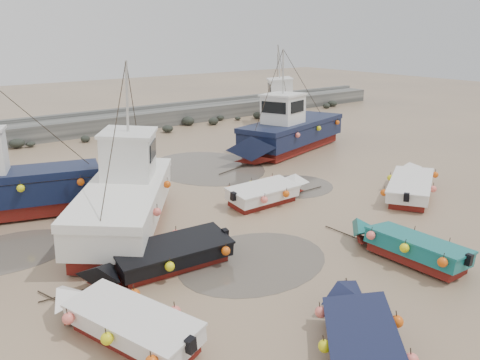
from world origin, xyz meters
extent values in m
plane|color=tan|center=(0.00, 0.00, 0.00)|extent=(120.00, 120.00, 0.00)
cube|color=slate|center=(0.00, 22.00, 0.60)|extent=(60.00, 2.20, 1.20)
cube|color=slate|center=(0.00, 23.21, 1.32)|extent=(60.00, 0.60, 0.25)
ellipsoid|color=black|center=(5.10, 19.02, 0.29)|extent=(0.84, 0.86, 0.51)
ellipsoid|color=black|center=(7.80, 20.56, 0.34)|extent=(0.98, 1.07, 0.72)
ellipsoid|color=black|center=(14.16, 19.54, 0.27)|extent=(0.78, 0.90, 0.59)
ellipsoid|color=black|center=(23.03, 19.80, 0.24)|extent=(0.68, 0.72, 0.52)
ellipsoid|color=black|center=(18.92, 19.27, 0.21)|extent=(0.60, 0.70, 0.31)
ellipsoid|color=black|center=(-5.07, 20.46, 0.35)|extent=(0.99, 0.80, 0.58)
ellipsoid|color=black|center=(12.19, 19.77, 0.19)|extent=(0.54, 0.46, 0.30)
ellipsoid|color=black|center=(9.69, 19.97, 0.21)|extent=(0.61, 0.47, 0.46)
ellipsoid|color=black|center=(24.28, 20.15, 0.32)|extent=(0.92, 0.97, 0.58)
ellipsoid|color=black|center=(-4.31, 20.27, 0.21)|extent=(0.61, 0.53, 0.32)
ellipsoid|color=black|center=(10.99, 20.60, 0.23)|extent=(0.67, 0.55, 0.43)
ellipsoid|color=black|center=(9.46, 19.39, 0.31)|extent=(0.88, 0.64, 0.62)
ellipsoid|color=black|center=(-0.92, 19.60, 0.22)|extent=(0.64, 0.62, 0.48)
ellipsoid|color=black|center=(7.84, 20.42, 0.19)|extent=(0.55, 0.45, 0.29)
cylinder|color=#554D42|center=(-2.53, -0.88, 0.00)|extent=(5.23, 5.23, 0.01)
cylinder|color=#554D42|center=(4.01, 4.00, 0.00)|extent=(3.75, 3.75, 0.01)
cylinder|color=#554D42|center=(-8.81, 4.71, 0.00)|extent=(4.56, 4.56, 0.01)
cylinder|color=#554D42|center=(2.34, 9.44, 0.00)|extent=(5.96, 5.96, 0.01)
cube|color=maroon|center=(-7.45, -2.41, 0.15)|extent=(2.11, 3.47, 0.30)
cube|color=white|center=(-7.45, -2.41, 0.53)|extent=(2.38, 3.76, 0.45)
pyramid|color=white|center=(-8.13, -0.42, 0.98)|extent=(1.46, 1.10, 0.90)
cube|color=brown|center=(-7.45, -2.41, 0.69)|extent=(1.95, 3.14, 0.10)
cube|color=white|center=(-7.45, -2.41, 0.78)|extent=(2.45, 3.85, 0.07)
cube|color=black|center=(-6.85, -4.16, 0.70)|extent=(0.27, 0.24, 0.35)
cylinder|color=black|center=(-8.42, 0.43, 0.03)|extent=(0.69, 1.90, 0.04)
sphere|color=#E35910|center=(-7.72, -3.99, 0.63)|extent=(0.30, 0.30, 0.30)
sphere|color=#E35910|center=(-6.49, -2.83, 0.63)|extent=(0.30, 0.30, 0.30)
sphere|color=#E35910|center=(-8.17, -2.67, 0.63)|extent=(0.30, 0.30, 0.30)
sphere|color=#E35910|center=(-6.95, -1.50, 0.63)|extent=(0.30, 0.30, 0.30)
sphere|color=#E35910|center=(-8.63, -1.34, 0.63)|extent=(0.30, 0.30, 0.30)
cube|color=#131834|center=(-3.64, -6.42, 0.53)|extent=(3.39, 3.51, 0.45)
pyramid|color=#131834|center=(-2.26, -4.91, 0.98)|extent=(1.58, 1.54, 0.90)
cube|color=brown|center=(-3.64, -6.42, 0.69)|extent=(2.81, 2.91, 0.10)
cube|color=#131834|center=(-3.64, -6.42, 0.78)|extent=(3.49, 3.61, 0.07)
cylinder|color=black|center=(-1.67, -4.27, 0.03)|extent=(1.38, 1.50, 0.04)
sphere|color=#E35910|center=(-4.28, -5.83, 0.63)|extent=(0.30, 0.30, 0.30)
sphere|color=#E35910|center=(-2.55, -6.51, 0.63)|extent=(0.30, 0.30, 0.30)
sphere|color=#E35910|center=(-3.37, -4.84, 0.63)|extent=(0.30, 0.30, 0.30)
cube|color=maroon|center=(1.68, -4.13, 0.15)|extent=(1.39, 2.99, 0.30)
cube|color=#146565|center=(1.68, -4.13, 0.53)|extent=(1.62, 3.22, 0.45)
pyramid|color=#146565|center=(1.57, -2.21, 0.98)|extent=(1.47, 0.80, 0.90)
cube|color=brown|center=(1.68, -4.13, 0.69)|extent=(1.30, 2.70, 0.10)
cube|color=#146565|center=(1.68, -4.13, 0.78)|extent=(1.68, 3.29, 0.07)
cube|color=black|center=(1.78, -5.76, 0.70)|extent=(0.23, 0.19, 0.35)
cylinder|color=black|center=(1.52, -1.37, 0.03)|extent=(0.16, 2.00, 0.04)
sphere|color=#E35910|center=(0.92, -5.42, 0.63)|extent=(0.30, 0.30, 0.30)
sphere|color=#E35910|center=(2.56, -4.70, 0.63)|extent=(0.30, 0.30, 0.30)
sphere|color=#E35910|center=(0.85, -4.17, 0.63)|extent=(0.30, 0.30, 0.30)
sphere|color=#E35910|center=(2.48, -3.45, 0.63)|extent=(0.30, 0.30, 0.30)
sphere|color=#E35910|center=(0.77, -2.93, 0.63)|extent=(0.30, 0.30, 0.30)
cube|color=maroon|center=(7.16, -0.26, 0.15)|extent=(4.23, 3.23, 0.30)
cube|color=white|center=(7.16, -0.26, 0.53)|extent=(4.61, 3.60, 0.45)
pyramid|color=white|center=(9.35, 0.97, 0.98)|extent=(1.45, 1.82, 0.90)
cube|color=brown|center=(7.16, -0.26, 0.69)|extent=(3.84, 2.97, 0.10)
cube|color=white|center=(7.16, -0.26, 0.78)|extent=(4.73, 3.71, 0.07)
cube|color=black|center=(5.18, -1.37, 0.70)|extent=(0.26, 0.28, 0.35)
cylinder|color=black|center=(10.22, 1.46, 0.03)|extent=(1.76, 1.02, 0.04)
sphere|color=#E35910|center=(5.18, -0.27, 0.63)|extent=(0.30, 0.30, 0.30)
sphere|color=#E35910|center=(7.13, -1.38, 0.63)|extent=(0.30, 0.30, 0.30)
sphere|color=#E35910|center=(7.19, 0.86, 0.63)|extent=(0.30, 0.30, 0.30)
sphere|color=#E35910|center=(9.14, -0.26, 0.63)|extent=(0.30, 0.30, 0.30)
cube|color=maroon|center=(-4.83, 0.41, 0.15)|extent=(3.51, 1.51, 0.30)
cube|color=black|center=(-4.83, 0.41, 0.53)|extent=(3.77, 1.75, 0.45)
pyramid|color=black|center=(-7.00, 0.59, 0.98)|extent=(0.83, 1.50, 0.90)
cube|color=brown|center=(-4.83, 0.41, 0.69)|extent=(3.17, 1.41, 0.10)
cube|color=black|center=(-4.83, 0.41, 0.78)|extent=(3.86, 1.81, 0.07)
cube|color=black|center=(-2.92, 0.25, 0.70)|extent=(0.20, 0.23, 0.35)
cylinder|color=black|center=(-7.91, 0.67, 0.03)|extent=(2.00, 0.21, 0.04)
sphere|color=#E35910|center=(-3.45, -0.55, 0.63)|extent=(0.30, 0.30, 0.30)
sphere|color=#E35910|center=(-4.27, 1.21, 0.63)|extent=(0.30, 0.30, 0.30)
sphere|color=#E35910|center=(-5.38, -0.39, 0.63)|extent=(0.30, 0.30, 0.30)
sphere|color=#E35910|center=(-6.21, 1.37, 0.63)|extent=(0.30, 0.30, 0.30)
cube|color=maroon|center=(1.13, 3.11, 0.15)|extent=(2.87, 1.22, 0.30)
cube|color=white|center=(1.13, 3.11, 0.53)|extent=(3.08, 1.43, 0.45)
pyramid|color=white|center=(3.02, 3.11, 0.98)|extent=(0.72, 1.42, 0.90)
cube|color=brown|center=(1.13, 3.11, 0.69)|extent=(2.59, 1.14, 0.10)
cube|color=white|center=(1.13, 3.11, 0.78)|extent=(3.16, 1.49, 0.07)
cube|color=black|center=(-0.48, 3.10, 0.70)|extent=(0.18, 0.22, 0.35)
cylinder|color=black|center=(3.86, 3.12, 0.03)|extent=(2.00, 0.05, 0.04)
sphere|color=#E35910|center=(-0.10, 3.93, 0.63)|extent=(0.30, 0.30, 0.30)
sphere|color=#E35910|center=(0.52, 2.28, 0.63)|extent=(0.30, 0.30, 0.30)
sphere|color=#E35910|center=(1.13, 3.93, 0.63)|extent=(0.30, 0.30, 0.30)
sphere|color=#E35910|center=(1.75, 2.28, 0.63)|extent=(0.30, 0.30, 0.30)
sphere|color=#E35910|center=(2.35, 3.94, 0.63)|extent=(0.30, 0.30, 0.30)
cube|color=maroon|center=(-7.95, 8.26, 0.28)|extent=(6.76, 3.80, 0.55)
cube|color=black|center=(-7.95, 8.26, 1.02)|extent=(7.31, 4.28, 0.95)
cube|color=brown|center=(-7.95, 8.26, 1.54)|extent=(7.14, 4.15, 0.08)
cube|color=black|center=(-7.95, 8.26, 1.68)|extent=(7.48, 4.38, 0.30)
sphere|color=#FF7164|center=(-5.69, 6.20, 1.38)|extent=(0.30, 0.30, 0.30)
sphere|color=#FF7164|center=(-5.99, 9.08, 1.38)|extent=(0.30, 0.30, 0.30)
sphere|color=#FF7164|center=(-7.80, 6.81, 1.38)|extent=(0.30, 0.30, 0.30)
cube|color=maroon|center=(-4.88, 4.00, 0.28)|extent=(5.85, 7.04, 0.55)
cube|color=white|center=(-4.88, 4.00, 1.02)|extent=(6.46, 7.69, 0.95)
pyramid|color=white|center=(-2.40, 7.55, 1.72)|extent=(2.94, 2.65, 1.40)
cube|color=brown|center=(-4.88, 4.00, 1.54)|extent=(6.28, 7.49, 0.08)
cube|color=white|center=(-4.88, 4.00, 1.68)|extent=(6.60, 7.86, 0.30)
cube|color=white|center=(-4.29, 4.85, 2.65)|extent=(2.63, 2.68, 1.70)
cube|color=white|center=(-4.29, 4.85, 3.56)|extent=(2.84, 2.89, 0.12)
cube|color=black|center=(-3.71, 5.68, 2.91)|extent=(1.29, 0.92, 0.68)
cylinder|color=#B7B7B2|center=(-4.29, 4.85, 4.92)|extent=(0.10, 0.10, 2.60)
cylinder|color=black|center=(-1.73, 8.51, 0.03)|extent=(1.76, 2.49, 0.05)
sphere|color=#FF7164|center=(-7.77, 2.35, 1.38)|extent=(0.30, 0.30, 0.30)
sphere|color=#FF7164|center=(-4.59, 1.96, 1.38)|extent=(0.30, 0.30, 0.30)
sphere|color=#FF7164|center=(-6.04, 4.81, 1.38)|extent=(0.30, 0.30, 0.30)
sphere|color=#FF7164|center=(-2.86, 4.42, 1.38)|extent=(0.30, 0.30, 0.30)
sphere|color=#FF7164|center=(-4.32, 7.28, 1.38)|extent=(0.30, 0.30, 0.30)
cube|color=maroon|center=(8.98, 9.61, 0.28)|extent=(7.76, 4.27, 0.55)
cube|color=#131A35|center=(8.98, 9.61, 1.02)|extent=(8.40, 4.83, 0.95)
pyramid|color=#131A35|center=(4.62, 8.44, 1.72)|extent=(2.12, 3.14, 1.40)
cube|color=brown|center=(8.98, 9.61, 1.54)|extent=(8.19, 4.67, 0.08)
cube|color=#131A35|center=(8.98, 9.61, 1.68)|extent=(8.59, 4.93, 0.30)
cube|color=white|center=(7.93, 9.33, 2.65)|extent=(2.45, 2.46, 1.70)
cube|color=white|center=(7.93, 9.33, 3.56)|extent=(2.65, 2.66, 0.12)
cube|color=black|center=(6.95, 9.06, 2.91)|extent=(0.49, 1.66, 0.68)
cylinder|color=#B7B7B2|center=(7.93, 9.33, 4.92)|extent=(0.10, 0.10, 2.60)
cylinder|color=black|center=(3.47, 8.13, 0.03)|extent=(2.91, 0.83, 0.05)
sphere|color=#FF7164|center=(12.42, 8.92, 1.38)|extent=(0.30, 0.30, 0.30)
sphere|color=#FF7164|center=(10.40, 11.60, 1.38)|extent=(0.30, 0.30, 0.30)
sphere|color=#FF7164|center=(9.99, 8.27, 1.38)|extent=(0.30, 0.30, 0.30)
sphere|color=#FF7164|center=(7.96, 10.95, 1.38)|extent=(0.30, 0.30, 0.30)
sphere|color=#FF7164|center=(7.55, 7.61, 1.38)|extent=(0.30, 0.30, 0.30)
sphere|color=#FF7164|center=(5.53, 10.29, 1.38)|extent=(0.30, 0.30, 0.30)
cube|color=maroon|center=(14.00, 16.00, 0.28)|extent=(4.70, 5.72, 0.55)
cube|color=white|center=(14.00, 16.00, 1.02)|extent=(5.22, 6.26, 0.95)
pyramid|color=white|center=(15.87, 18.93, 1.72)|extent=(2.84, 2.52, 1.40)
cube|color=brown|center=(14.00, 16.00, 1.54)|extent=(5.07, 6.09, 0.08)
cube|color=white|center=(14.00, 16.00, 1.68)|extent=(5.34, 6.40, 0.30)
cube|color=white|center=(14.43, 16.67, 2.65)|extent=(2.53, 2.61, 1.70)
cube|color=white|center=(14.43, 16.67, 3.56)|extent=(2.73, 2.82, 0.12)
cube|color=black|center=(14.98, 17.53, 2.91)|extent=(1.26, 0.83, 0.68)
cylinder|color=#B7B7B2|center=(14.43, 16.67, 4.92)|extent=(0.10, 0.10, 2.60)
cylinder|color=black|center=(16.44, 19.82, 0.03)|extent=(1.66, 2.56, 0.05)
sphere|color=#FF7164|center=(11.61, 14.76, 1.38)|extent=(0.30, 0.30, 0.30)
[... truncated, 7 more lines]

